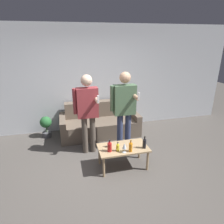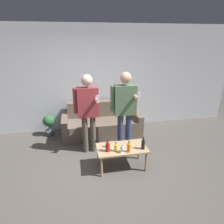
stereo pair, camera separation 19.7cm
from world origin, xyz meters
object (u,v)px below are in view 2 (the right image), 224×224
object	(u,v)px
bottle_orange	(116,148)
person_standing_right	(125,106)
coffee_table	(122,150)
couch	(101,123)
person_standing_left	(88,108)

from	to	relation	value
bottle_orange	person_standing_right	bearing A→B (deg)	65.34
coffee_table	bottle_orange	bearing A→B (deg)	-142.33
couch	person_standing_left	xyz separation A→B (m)	(-0.39, -0.84, 0.71)
couch	bottle_orange	distance (m)	1.66
coffee_table	person_standing_left	distance (m)	1.09
person_standing_right	bottle_orange	bearing A→B (deg)	-114.66
couch	person_standing_right	world-z (taller)	person_standing_right
couch	bottle_orange	size ratio (longest dim) A/B	11.16
bottle_orange	person_standing_left	size ratio (longest dim) A/B	0.10
coffee_table	person_standing_left	size ratio (longest dim) A/B	0.55
person_standing_left	couch	bearing A→B (deg)	65.20
bottle_orange	person_standing_right	size ratio (longest dim) A/B	0.10
coffee_table	person_standing_left	bearing A→B (deg)	128.26
couch	coffee_table	bearing A→B (deg)	-83.85
bottle_orange	person_standing_left	distance (m)	1.04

